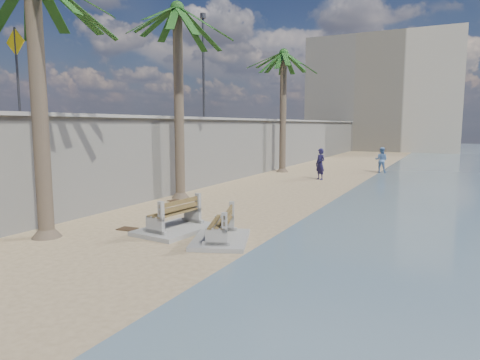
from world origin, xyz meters
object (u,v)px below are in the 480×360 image
(palm_back, at_px, (284,55))
(person_a, at_px, (320,162))
(bench_near, at_px, (221,228))
(palm_mid, at_px, (177,11))
(person_b, at_px, (381,159))
(bench_far, at_px, (175,218))

(palm_back, bearing_deg, person_a, -39.64)
(palm_back, bearing_deg, bench_near, -74.22)
(bench_near, bearing_deg, palm_mid, 133.21)
(person_b, bearing_deg, person_a, 67.56)
(palm_mid, distance_m, palm_back, 11.87)
(bench_near, xyz_separation_m, palm_mid, (-5.11, 5.44, 7.57))
(person_b, bearing_deg, palm_mid, 69.01)
(palm_mid, xyz_separation_m, person_b, (6.33, 14.57, -7.02))
(palm_back, bearing_deg, bench_far, -79.67)
(person_b, bearing_deg, bench_far, 83.75)
(palm_mid, distance_m, person_b, 17.36)
(bench_far, relative_size, person_a, 1.17)
(bench_far, xyz_separation_m, person_b, (3.02, 19.64, 0.52))
(person_a, bearing_deg, bench_near, -51.39)
(bench_far, relative_size, palm_mid, 0.28)
(bench_near, xyz_separation_m, palm_back, (-4.89, 17.31, 7.42))
(person_a, bearing_deg, person_b, 98.19)
(person_a, xyz_separation_m, person_b, (2.60, 5.60, -0.11))
(bench_far, height_order, person_b, person_b)
(bench_far, xyz_separation_m, person_a, (0.42, 14.04, 0.63))
(bench_far, height_order, person_a, person_a)
(bench_far, relative_size, palm_back, 0.28)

